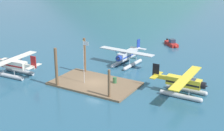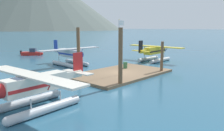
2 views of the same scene
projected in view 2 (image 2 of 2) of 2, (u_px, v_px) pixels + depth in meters
ground_plane at (121, 75)px, 28.46m from camera, size 1200.00×1200.00×0.00m
dock_platform at (121, 73)px, 28.43m from camera, size 12.72×7.69×0.30m
piling_near_left at (120, 57)px, 22.46m from camera, size 0.44×0.44×5.95m
piling_near_right at (162, 57)px, 29.14m from camera, size 0.37×0.37×4.15m
piling_far_left at (79, 52)px, 27.19m from camera, size 0.41×0.41×5.95m
flagpole at (120, 41)px, 26.28m from camera, size 0.95×0.10×6.60m
fuel_drum at (125, 65)px, 31.19m from camera, size 0.62×0.62×0.88m
seaplane_yellow_stbd_fwd at (154, 52)px, 39.38m from camera, size 7.98×10.40×3.84m
seaplane_cream_port_aft at (35, 88)px, 16.25m from camera, size 7.97×10.47×3.84m
seaplane_silver_bow_centre at (70, 55)px, 35.12m from camera, size 10.46×7.98×3.84m
boat_red_open_north at (32, 53)px, 48.09m from camera, size 4.02×4.04×1.50m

